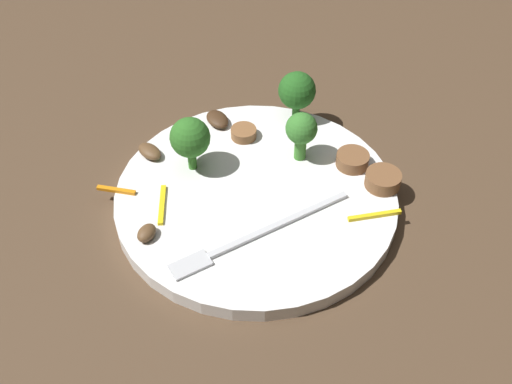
# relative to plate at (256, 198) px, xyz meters

# --- Properties ---
(ground_plane) EXTENTS (1.40, 1.40, 0.00)m
(ground_plane) POSITION_rel_plate_xyz_m (0.00, 0.00, -0.01)
(ground_plane) COLOR #4C3826
(plate) EXTENTS (0.27, 0.27, 0.02)m
(plate) POSITION_rel_plate_xyz_m (0.00, 0.00, 0.00)
(plate) COLOR white
(plate) RESTS_ON ground_plane
(fork) EXTENTS (0.18, 0.03, 0.00)m
(fork) POSITION_rel_plate_xyz_m (0.04, 0.04, 0.01)
(fork) COLOR silver
(fork) RESTS_ON plate
(broccoli_floret_0) EXTENTS (0.03, 0.03, 0.05)m
(broccoli_floret_0) POSITION_rel_plate_xyz_m (-0.06, -0.01, 0.04)
(broccoli_floret_0) COLOR #408630
(broccoli_floret_0) RESTS_ON plate
(broccoli_floret_1) EXTENTS (0.04, 0.04, 0.05)m
(broccoli_floret_1) POSITION_rel_plate_xyz_m (-0.10, -0.07, 0.04)
(broccoli_floret_1) COLOR #296420
(broccoli_floret_1) RESTS_ON plate
(broccoli_floret_2) EXTENTS (0.04, 0.04, 0.06)m
(broccoli_floret_2) POSITION_rel_plate_xyz_m (0.03, -0.06, 0.04)
(broccoli_floret_2) COLOR #347525
(broccoli_floret_2) RESTS_ON plate
(sausage_slice_0) EXTENTS (0.04, 0.04, 0.01)m
(sausage_slice_0) POSITION_rel_plate_xyz_m (-0.04, -0.07, 0.01)
(sausage_slice_0) COLOR brown
(sausage_slice_0) RESTS_ON plate
(sausage_slice_1) EXTENTS (0.05, 0.05, 0.01)m
(sausage_slice_1) POSITION_rel_plate_xyz_m (-0.10, 0.06, 0.01)
(sausage_slice_1) COLOR brown
(sausage_slice_1) RESTS_ON plate
(sausage_slice_2) EXTENTS (0.03, 0.03, 0.01)m
(sausage_slice_2) POSITION_rel_plate_xyz_m (-0.10, 0.03, 0.01)
(sausage_slice_2) COLOR brown
(sausage_slice_2) RESTS_ON plate
(mushroom_0) EXTENTS (0.03, 0.02, 0.01)m
(mushroom_0) POSITION_rel_plate_xyz_m (0.11, -0.01, 0.01)
(mushroom_0) COLOR brown
(mushroom_0) RESTS_ON plate
(mushroom_1) EXTENTS (0.02, 0.03, 0.01)m
(mushroom_1) POSITION_rel_plate_xyz_m (0.05, -0.11, 0.01)
(mushroom_1) COLOR brown
(mushroom_1) RESTS_ON plate
(mushroom_2) EXTENTS (0.02, 0.03, 0.01)m
(mushroom_2) POSITION_rel_plate_xyz_m (-0.03, -0.11, 0.01)
(mushroom_2) COLOR #422B19
(mushroom_2) RESTS_ON plate
(pepper_strip_0) EXTENTS (0.03, 0.04, 0.00)m
(pepper_strip_0) POSITION_rel_plate_xyz_m (0.08, -0.04, 0.01)
(pepper_strip_0) COLOR yellow
(pepper_strip_0) RESTS_ON plate
(pepper_strip_1) EXTENTS (0.03, 0.03, 0.00)m
(pepper_strip_1) POSITION_rel_plate_xyz_m (0.11, -0.08, 0.01)
(pepper_strip_1) COLOR orange
(pepper_strip_1) RESTS_ON plate
(pepper_strip_2) EXTENTS (0.05, 0.03, 0.00)m
(pepper_strip_2) POSITION_rel_plate_xyz_m (-0.07, 0.09, 0.01)
(pepper_strip_2) COLOR yellow
(pepper_strip_2) RESTS_ON plate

